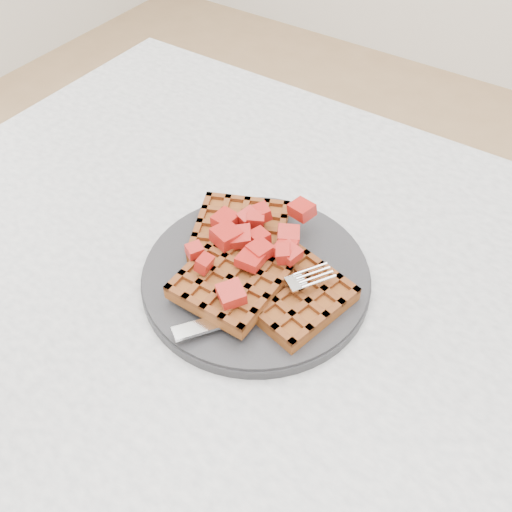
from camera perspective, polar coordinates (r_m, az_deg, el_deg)
name	(u,v)px	position (r m, az deg, el deg)	size (l,w,h in m)	color
table	(332,410)	(0.67, 7.60, -15.01)	(1.20, 0.80, 0.75)	silver
plate	(256,276)	(0.62, 0.00, -2.04)	(0.25, 0.25, 0.02)	#242427
waffles	(254,267)	(0.60, -0.19, -1.06)	(0.22, 0.19, 0.03)	brown
strawberry_pile	(256,247)	(0.58, 0.00, 0.94)	(0.15, 0.15, 0.02)	maroon
fork	(266,305)	(0.57, 1.05, -4.92)	(0.02, 0.18, 0.02)	silver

